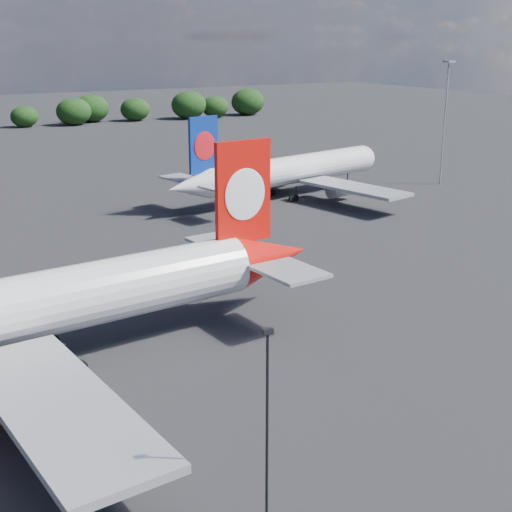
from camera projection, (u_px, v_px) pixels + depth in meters
qantas_airliner at (43, 306)px, 56.40m from camera, size 51.06×48.61×16.65m
china_southern_airliner at (286, 172)px, 116.06m from camera, size 44.21×42.26×14.50m
apron_lamp_post at (267, 420)px, 36.99m from camera, size 0.55×0.30×11.56m
floodlight_mast_near at (446, 105)px, 124.34m from camera, size 1.60×1.60×21.57m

